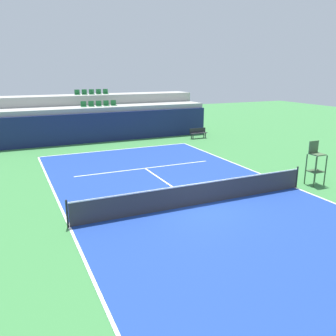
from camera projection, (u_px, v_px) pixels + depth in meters
ground_plane at (198, 205)px, 15.31m from camera, size 80.00×80.00×0.00m
court_surface at (198, 205)px, 15.31m from camera, size 11.00×24.00×0.01m
baseline_far at (117, 150)px, 25.77m from camera, size 11.00×0.10×0.00m
sideline_left at (70, 227)px, 13.12m from camera, size 0.10×24.00×0.00m
sideline_right at (295, 188)px, 17.50m from camera, size 0.10×24.00×0.00m
service_line_far at (145, 168)px, 20.91m from camera, size 8.26×0.10×0.00m
centre_service_line at (168, 184)px, 18.11m from camera, size 0.10×6.40×0.00m
back_wall at (105, 127)px, 28.43m from camera, size 18.14×0.30×2.33m
stands_tier_lower at (100, 123)px, 29.56m from camera, size 18.14×2.40×2.71m
stands_tier_upper at (93, 115)px, 31.56m from camera, size 18.14×2.40×3.51m
seating_row_lower at (99, 105)px, 29.25m from camera, size 2.94×0.44×0.44m
seating_row_upper at (92, 93)px, 31.14m from camera, size 2.94×0.44×0.44m
tennis_net at (199, 194)px, 15.17m from camera, size 11.08×0.08×1.07m
umpire_chair at (316, 162)px, 17.74m from camera, size 0.76×0.66×2.20m
player_bench at (198, 132)px, 29.99m from camera, size 1.50×0.40×0.85m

